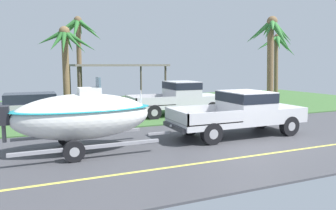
{
  "coord_description": "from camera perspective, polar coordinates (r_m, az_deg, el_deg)",
  "views": [
    {
      "loc": [
        -7.71,
        -9.77,
        2.89
      ],
      "look_at": [
        -2.54,
        2.21,
        1.21
      ],
      "focal_mm": 34.24,
      "sensor_mm": 36.0,
      "label": 1
    }
  ],
  "objects": [
    {
      "name": "parked_pickup_background",
      "position": [
        18.02,
        2.33,
        1.47
      ],
      "size": [
        5.51,
        1.98,
        1.93
      ],
      "color": "silver",
      "rests_on": "ground"
    },
    {
      "name": "palm_tree_far_left",
      "position": [
        20.33,
        17.97,
        10.84
      ],
      "size": [
        2.99,
        2.91,
        5.69
      ],
      "color": "brown",
      "rests_on": "ground"
    },
    {
      "name": "boat_on_trailer",
      "position": [
        10.87,
        -14.96,
        -1.92
      ],
      "size": [
        5.68,
        2.33,
        2.46
      ],
      "color": "gray",
      "rests_on": "ground"
    },
    {
      "name": "pickup_truck_towing",
      "position": [
        13.43,
        13.49,
        -0.94
      ],
      "size": [
        5.76,
        2.05,
        1.79
      ],
      "color": "silver",
      "rests_on": "ground"
    },
    {
      "name": "palm_tree_near_left",
      "position": [
        23.72,
        -15.77,
        11.53
      ],
      "size": [
        3.57,
        3.37,
        6.2
      ],
      "color": "brown",
      "rests_on": "ground"
    },
    {
      "name": "carport_awning",
      "position": [
        24.0,
        -9.48,
        6.88
      ],
      "size": [
        6.35,
        5.87,
        2.88
      ],
      "color": "#4C4238",
      "rests_on": "ground"
    },
    {
      "name": "parked_sedan_near",
      "position": [
        18.18,
        -22.74,
        -0.26
      ],
      "size": [
        4.45,
        1.9,
        1.38
      ],
      "color": "#99999E",
      "rests_on": "ground"
    },
    {
      "name": "ground",
      "position": [
        19.94,
        -0.34,
        -1.05
      ],
      "size": [
        36.0,
        22.0,
        0.11
      ],
      "color": "#424247"
    },
    {
      "name": "palm_tree_near_right",
      "position": [
        27.28,
        18.77,
        9.35
      ],
      "size": [
        3.31,
        3.35,
        5.28
      ],
      "color": "brown",
      "rests_on": "ground"
    },
    {
      "name": "palm_tree_mid",
      "position": [
        20.34,
        -17.82,
        9.46
      ],
      "size": [
        3.53,
        3.17,
        5.13
      ],
      "color": "brown",
      "rests_on": "ground"
    }
  ]
}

